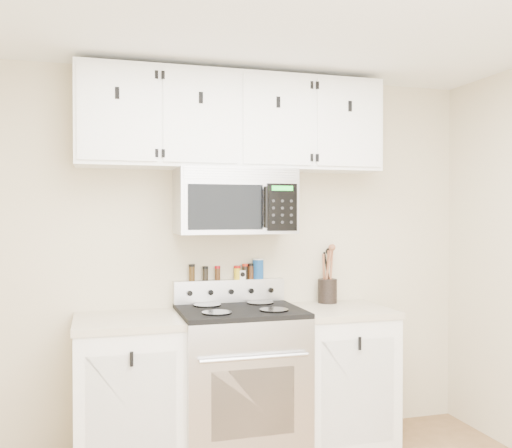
{
  "coord_description": "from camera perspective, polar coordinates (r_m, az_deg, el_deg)",
  "views": [
    {
      "loc": [
        -0.89,
        -2.06,
        1.55
      ],
      "look_at": [
        0.11,
        1.45,
        1.48
      ],
      "focal_mm": 40.0,
      "sensor_mm": 36.0,
      "label": 1
    }
  ],
  "objects": [
    {
      "name": "spice_jar_4",
      "position": [
        3.92,
        -1.1,
        -4.76
      ],
      "size": [
        0.04,
        0.04,
        0.11
      ],
      "color": "black",
      "rests_on": "range"
    },
    {
      "name": "range",
      "position": [
        3.75,
        -1.65,
        -15.42
      ],
      "size": [
        0.76,
        0.65,
        1.1
      ],
      "color": "#B7B7BA",
      "rests_on": "floor"
    },
    {
      "name": "upper_cabinets",
      "position": [
        3.79,
        -2.24,
        10.15
      ],
      "size": [
        2.0,
        0.35,
        0.62
      ],
      "color": "white",
      "rests_on": "back_wall"
    },
    {
      "name": "base_cabinet_left",
      "position": [
        3.68,
        -12.65,
        -16.19
      ],
      "size": [
        0.64,
        0.62,
        0.92
      ],
      "color": "white",
      "rests_on": "floor"
    },
    {
      "name": "back_wall",
      "position": [
        3.92,
        -2.8,
        -3.35
      ],
      "size": [
        3.5,
        0.01,
        2.5
      ],
      "primitive_type": "cube",
      "color": "#C6B595",
      "rests_on": "floor"
    },
    {
      "name": "spice_jar_3",
      "position": [
        3.91,
        -1.88,
        -4.87
      ],
      "size": [
        0.05,
        0.05,
        0.09
      ],
      "color": "gold",
      "rests_on": "range"
    },
    {
      "name": "spice_jar_2",
      "position": [
        3.87,
        -3.87,
        -4.91
      ],
      "size": [
        0.04,
        0.04,
        0.1
      ],
      "color": "#3C220E",
      "rests_on": "range"
    },
    {
      "name": "spice_jar_6",
      "position": [
        3.95,
        0.49,
        -4.73
      ],
      "size": [
        0.04,
        0.04,
        0.1
      ],
      "color": "gold",
      "rests_on": "range"
    },
    {
      "name": "utensil_crock",
      "position": [
        4.07,
        7.16,
        -6.46
      ],
      "size": [
        0.13,
        0.13,
        0.39
      ],
      "color": "black",
      "rests_on": "base_cabinet_right"
    },
    {
      "name": "spice_jar_0",
      "position": [
        3.84,
        -6.44,
        -4.84
      ],
      "size": [
        0.04,
        0.04,
        0.11
      ],
      "color": "#3A260D",
      "rests_on": "range"
    },
    {
      "name": "kitchen_timer",
      "position": [
        3.92,
        -1.42,
        -5.1
      ],
      "size": [
        0.06,
        0.06,
        0.06
      ],
      "primitive_type": "cube",
      "rotation": [
        0.0,
        0.0,
        -0.28
      ],
      "color": "white",
      "rests_on": "range"
    },
    {
      "name": "spice_jar_5",
      "position": [
        3.93,
        -0.52,
        -4.74
      ],
      "size": [
        0.04,
        0.04,
        0.11
      ],
      "color": "#3D210E",
      "rests_on": "range"
    },
    {
      "name": "spice_jar_1",
      "position": [
        3.86,
        -5.09,
        -4.93
      ],
      "size": [
        0.04,
        0.04,
        0.1
      ],
      "color": "black",
      "rests_on": "range"
    },
    {
      "name": "base_cabinet_right",
      "position": [
        4.0,
        8.23,
        -14.76
      ],
      "size": [
        0.64,
        0.62,
        0.92
      ],
      "color": "white",
      "rests_on": "floor"
    },
    {
      "name": "salt_canister",
      "position": [
        3.94,
        0.21,
        -4.48
      ],
      "size": [
        0.08,
        0.08,
        0.14
      ],
      "color": "navy",
      "rests_on": "range"
    },
    {
      "name": "microwave",
      "position": [
        3.72,
        -2.13,
        2.28
      ],
      "size": [
        0.76,
        0.44,
        0.42
      ],
      "color": "#9E9EA3",
      "rests_on": "back_wall"
    }
  ]
}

